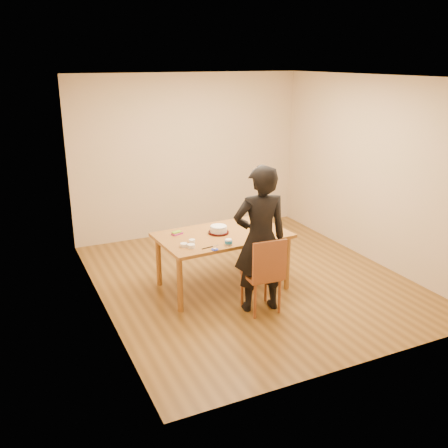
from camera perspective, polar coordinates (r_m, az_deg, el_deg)
name	(u,v)px	position (r m, az deg, el deg)	size (l,w,h in m)	color
room_shell	(240,179)	(6.81, 1.82, 5.16)	(4.00, 4.50, 2.70)	brown
dining_table	(222,235)	(6.46, -0.19, -1.30)	(1.66, 0.99, 0.04)	brown
dining_chair	(261,275)	(5.99, 4.26, -5.89)	(0.39, 0.39, 0.04)	brown
cake_plate	(219,232)	(6.48, -0.63, -0.97)	(0.27, 0.27, 0.02)	red
cake	(219,229)	(6.46, -0.63, -0.59)	(0.22, 0.22, 0.07)	white
frosting_dome	(219,226)	(6.45, -0.63, -0.19)	(0.21, 0.21, 0.03)	white
frosting_tub	(229,242)	(6.07, 0.52, -2.08)	(0.08, 0.08, 0.07)	white
frosting_lid	(215,249)	(5.93, -1.05, -2.92)	(0.09, 0.09, 0.01)	#1929A2
frosting_dollop	(215,248)	(5.92, -1.05, -2.81)	(0.04, 0.04, 0.02)	white
ramekin_green	(191,246)	(5.99, -3.78, -2.53)	(0.09, 0.09, 0.04)	white
ramekin_yellow	(192,241)	(6.16, -3.68, -1.95)	(0.08, 0.08, 0.04)	white
ramekin_multi	(184,245)	(6.04, -4.61, -2.40)	(0.09, 0.09, 0.04)	white
candy_box_pink	(177,234)	(6.46, -5.37, -1.11)	(0.14, 0.07, 0.02)	#CA2F63
candy_box_green	(177,232)	(6.45, -5.43, -0.93)	(0.12, 0.06, 0.02)	green
spatula	(207,248)	(5.98, -1.90, -2.72)	(0.15, 0.01, 0.01)	black
person	(260,239)	(5.86, 4.14, -1.77)	(0.65, 0.43, 1.79)	black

